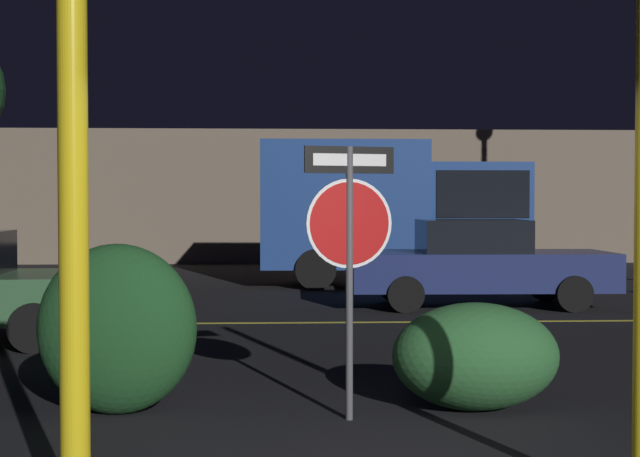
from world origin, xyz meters
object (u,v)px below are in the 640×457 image
at_px(stop_sign, 349,227).
at_px(yellow_pole_left, 74,265).
at_px(hedge_bush_2, 475,356).
at_px(passing_car_2, 478,264).
at_px(hedge_bush_1, 117,329).
at_px(delivery_truck, 395,208).

distance_m(stop_sign, yellow_pole_left, 2.97).
relative_size(yellow_pole_left, hedge_bush_2, 2.01).
distance_m(hedge_bush_2, passing_car_2, 7.73).
xyz_separation_m(hedge_bush_1, hedge_bush_2, (3.06, 0.02, -0.26)).
height_order(stop_sign, hedge_bush_2, stop_sign).
height_order(stop_sign, passing_car_2, stop_sign).
relative_size(stop_sign, yellow_pole_left, 0.77).
relative_size(yellow_pole_left, passing_car_2, 0.64).
relative_size(hedge_bush_2, passing_car_2, 0.32).
relative_size(hedge_bush_2, delivery_truck, 0.26).
relative_size(yellow_pole_left, delivery_truck, 0.51).
xyz_separation_m(passing_car_2, delivery_truck, (-0.90, 4.08, 0.94)).
distance_m(stop_sign, hedge_bush_2, 1.61).
bearing_deg(delivery_truck, hedge_bush_1, -17.92).
bearing_deg(yellow_pole_left, hedge_bush_2, 44.58).
height_order(stop_sign, hedge_bush_1, stop_sign).
bearing_deg(passing_car_2, stop_sign, -18.95).
bearing_deg(passing_car_2, hedge_bush_2, -11.90).
xyz_separation_m(stop_sign, hedge_bush_1, (-1.94, 0.29, -0.87)).
bearing_deg(stop_sign, hedge_bush_1, 157.87).
distance_m(stop_sign, delivery_truck, 12.07).
height_order(yellow_pole_left, hedge_bush_1, yellow_pole_left).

